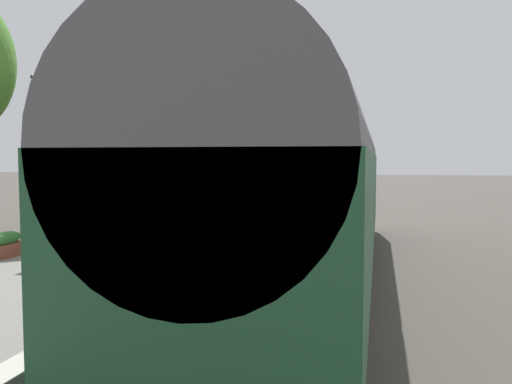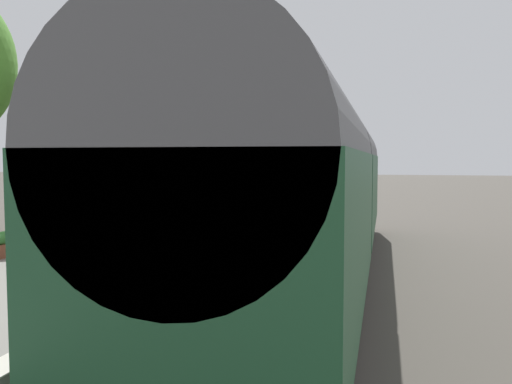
{
  "view_description": "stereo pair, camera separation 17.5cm",
  "coord_description": "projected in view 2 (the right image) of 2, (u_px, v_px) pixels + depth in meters",
  "views": [
    {
      "loc": [
        -14.27,
        -2.34,
        2.92
      ],
      "look_at": [
        2.02,
        1.5,
        1.83
      ],
      "focal_mm": 36.56,
      "sensor_mm": 36.0,
      "label": 1
    },
    {
      "loc": [
        -14.23,
        -2.51,
        2.92
      ],
      "look_at": [
        2.02,
        1.5,
        1.83
      ],
      "focal_mm": 36.56,
      "sensor_mm": 36.0,
      "label": 2
    }
  ],
  "objects": [
    {
      "name": "rail_far",
      "position": [
        297.0,
        260.0,
        14.52
      ],
      "size": [
        52.0,
        0.08,
        0.14
      ],
      "primitive_type": "cube",
      "color": "gray",
      "rests_on": "ground"
    },
    {
      "name": "bench_mid_platform",
      "position": [
        111.0,
        239.0,
        10.38
      ],
      "size": [
        1.41,
        0.48,
        0.88
      ],
      "color": "#26727F",
      "rests_on": "platform"
    },
    {
      "name": "planter_corner_building",
      "position": [
        238.0,
        216.0,
        15.03
      ],
      "size": [
        0.55,
        0.55,
        0.81
      ],
      "color": "gray",
      "rests_on": "platform"
    },
    {
      "name": "planter_by_door",
      "position": [
        4.0,
        245.0,
        11.04
      ],
      "size": [
        1.05,
        0.32,
        0.54
      ],
      "color": "#9E5138",
      "rests_on": "platform"
    },
    {
      "name": "planter_bench_right",
      "position": [
        88.0,
        241.0,
        11.39
      ],
      "size": [
        0.71,
        0.32,
        0.59
      ],
      "color": "#9E5138",
      "rests_on": "platform"
    },
    {
      "name": "rail_near",
      "position": [
        349.0,
        263.0,
        14.18
      ],
      "size": [
        52.0,
        0.08,
        0.14
      ],
      "primitive_type": "cube",
      "color": "gray",
      "rests_on": "ground"
    },
    {
      "name": "platform",
      "position": [
        165.0,
        243.0,
        15.45
      ],
      "size": [
        32.0,
        5.58,
        0.83
      ],
      "primitive_type": "cube",
      "color": "gray",
      "rests_on": "ground"
    },
    {
      "name": "platform_edge_coping",
      "position": [
        250.0,
        231.0,
        14.8
      ],
      "size": [
        32.0,
        0.36,
        0.02
      ],
      "primitive_type": "cube",
      "color": "beige",
      "rests_on": "platform"
    },
    {
      "name": "train",
      "position": [
        315.0,
        187.0,
        12.55
      ],
      "size": [
        18.05,
        2.73,
        4.32
      ],
      "color": "black",
      "rests_on": "ground"
    },
    {
      "name": "ground_plane",
      "position": [
        291.0,
        262.0,
        14.57
      ],
      "size": [
        160.0,
        160.0,
        0.0
      ],
      "primitive_type": "plane",
      "color": "#4C473F"
    },
    {
      "name": "planter_bench_left",
      "position": [
        236.0,
        197.0,
        23.46
      ],
      "size": [
        0.43,
        0.43,
        0.69
      ],
      "color": "black",
      "rests_on": "platform"
    },
    {
      "name": "station_building",
      "position": [
        157.0,
        177.0,
        16.91
      ],
      "size": [
        6.69,
        4.24,
        5.67
      ],
      "color": "silver",
      "rests_on": "platform"
    },
    {
      "name": "planter_edge_far",
      "position": [
        214.0,
        193.0,
        24.96
      ],
      "size": [
        0.61,
        0.61,
        0.76
      ],
      "color": "black",
      "rests_on": "platform"
    }
  ]
}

